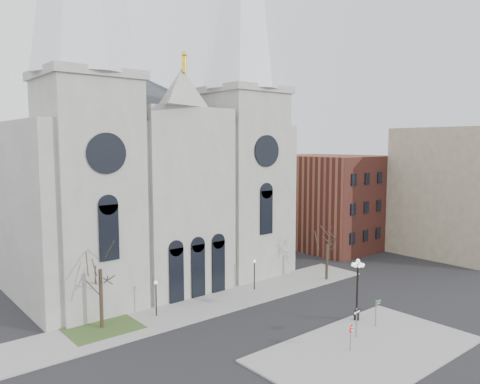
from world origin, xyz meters
TOP-DOWN VIEW (x-y plane):
  - ground at (0.00, 0.00)m, footprint 160.00×160.00m
  - sidewalk_near at (3.00, -5.00)m, footprint 18.00×10.00m
  - sidewalk_far at (0.00, 11.00)m, footprint 40.00×6.00m
  - grass_patch at (-11.00, 12.00)m, footprint 6.00×5.00m
  - cathedral at (0.00, 22.86)m, footprint 33.00×26.66m
  - bg_building_brick at (30.00, 22.00)m, footprint 14.00×18.00m
  - bg_building_tan at (38.00, 6.00)m, footprint 10.00×14.00m
  - tree_left at (-11.00, 12.00)m, footprint 3.20×3.20m
  - tree_right at (15.00, 9.00)m, footprint 3.20×3.20m
  - ped_lamp_left at (-6.00, 11.50)m, footprint 0.32×0.32m
  - ped_lamp_right at (6.00, 11.50)m, footprint 0.32×0.32m
  - stop_sign at (1.66, -4.41)m, footprint 0.76×0.17m
  - globe_lamp at (7.25, -0.89)m, footprint 1.32×1.32m
  - one_way_sign at (4.09, -3.16)m, footprint 1.06×0.16m
  - street_name_sign at (7.38, -2.82)m, footprint 0.74×0.11m

SIDE VIEW (x-z plane):
  - ground at x=0.00m, z-range 0.00..0.00m
  - sidewalk_near at x=3.00m, z-range 0.00..0.14m
  - sidewalk_far at x=0.00m, z-range 0.00..0.14m
  - grass_patch at x=-11.00m, z-range 0.00..0.18m
  - street_name_sign at x=7.38m, z-range 0.35..2.67m
  - stop_sign at x=1.66m, z-range 0.62..2.75m
  - one_way_sign at x=4.09m, z-range 0.54..2.96m
  - ped_lamp_left at x=-6.00m, z-range 0.70..3.96m
  - ped_lamp_right at x=6.00m, z-range 0.70..3.96m
  - globe_lamp at x=7.25m, z-range 0.85..6.42m
  - tree_right at x=15.00m, z-range 1.47..7.47m
  - tree_left at x=-11.00m, z-range 1.83..9.33m
  - bg_building_brick at x=30.00m, z-range 0.00..14.00m
  - bg_building_tan at x=38.00m, z-range 0.00..18.00m
  - cathedral at x=0.00m, z-range -8.52..45.48m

